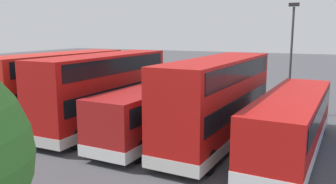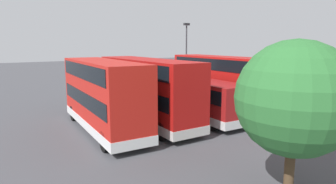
# 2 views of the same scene
# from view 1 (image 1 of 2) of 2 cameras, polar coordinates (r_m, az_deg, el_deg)

# --- Properties ---
(ground_plane) EXTENTS (140.00, 140.00, 0.00)m
(ground_plane) POSITION_cam_1_polar(r_m,az_deg,el_deg) (29.56, 6.96, -1.72)
(ground_plane) COLOR #47474C
(bus_single_deck_near_end) EXTENTS (3.35, 11.69, 2.95)m
(bus_single_deck_near_end) POSITION_cam_1_polar(r_m,az_deg,el_deg) (18.15, 19.61, -4.44)
(bus_single_deck_near_end) COLOR #B71411
(bus_single_deck_near_end) RESTS_ON ground
(bus_double_decker_second) EXTENTS (3.30, 11.27, 4.55)m
(bus_double_decker_second) POSITION_cam_1_polar(r_m,az_deg,el_deg) (18.57, 8.24, -1.03)
(bus_double_decker_second) COLOR #B71411
(bus_double_decker_second) RESTS_ON ground
(bus_single_deck_third) EXTENTS (3.16, 10.35, 2.95)m
(bus_single_deck_third) POSITION_cam_1_polar(r_m,az_deg,el_deg) (19.53, -1.75, -2.87)
(bus_single_deck_third) COLOR #A51919
(bus_single_deck_third) RESTS_ON ground
(bus_double_decker_fourth) EXTENTS (2.88, 10.99, 4.55)m
(bus_double_decker_fourth) POSITION_cam_1_polar(r_m,az_deg,el_deg) (21.77, -10.28, 0.54)
(bus_double_decker_fourth) COLOR #B71411
(bus_double_decker_fourth) RESTS_ON ground
(bus_double_decker_fifth) EXTENTS (3.22, 10.30, 4.55)m
(bus_double_decker_fifth) POSITION_cam_1_polar(r_m,az_deg,el_deg) (23.63, -17.22, 0.98)
(bus_double_decker_fifth) COLOR red
(bus_double_decker_fifth) RESTS_ON ground
(car_hatchback_silver) EXTENTS (3.83, 4.37, 1.43)m
(car_hatchback_silver) POSITION_cam_1_polar(r_m,az_deg,el_deg) (29.14, 12.35, -0.64)
(car_hatchback_silver) COLOR silver
(car_hatchback_silver) RESTS_ON ground
(lamp_post_tall) EXTENTS (0.70, 0.30, 7.86)m
(lamp_post_tall) POSITION_cam_1_polar(r_m,az_deg,el_deg) (26.21, 19.52, 6.46)
(lamp_post_tall) COLOR #38383D
(lamp_post_tall) RESTS_ON ground
(waste_bin_yellow) EXTENTS (0.60, 0.60, 0.95)m
(waste_bin_yellow) POSITION_cam_1_polar(r_m,az_deg,el_deg) (31.34, 18.26, -0.60)
(waste_bin_yellow) COLOR #197F33
(waste_bin_yellow) RESTS_ON ground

